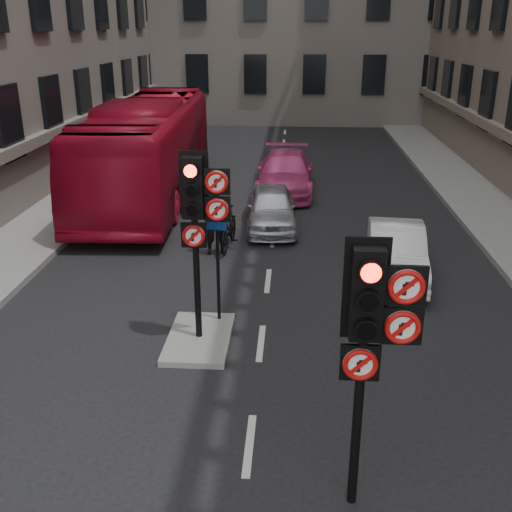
# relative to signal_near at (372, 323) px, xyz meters

# --- Properties ---
(pavement_left) EXTENTS (3.00, 50.00, 0.16)m
(pavement_left) POSITION_rel_signal_near_xyz_m (-8.69, 11.01, -2.50)
(pavement_left) COLOR gray
(pavement_left) RESTS_ON ground
(centre_island) EXTENTS (1.20, 2.00, 0.12)m
(centre_island) POSITION_rel_signal_near_xyz_m (-2.69, 4.01, -2.52)
(centre_island) COLOR gray
(centre_island) RESTS_ON ground
(signal_near) EXTENTS (0.91, 0.40, 3.58)m
(signal_near) POSITION_rel_signal_near_xyz_m (0.00, 0.00, 0.00)
(signal_near) COLOR black
(signal_near) RESTS_ON ground
(signal_far) EXTENTS (0.91, 0.40, 3.58)m
(signal_far) POSITION_rel_signal_near_xyz_m (-2.60, 4.00, 0.12)
(signal_far) COLOR black
(signal_far) RESTS_ON centre_island
(car_silver) EXTENTS (1.69, 3.73, 1.24)m
(car_silver) POSITION_rel_signal_near_xyz_m (-1.58, 11.03, -1.96)
(car_silver) COLOR #B6B9BF
(car_silver) RESTS_ON ground
(car_white) EXTENTS (1.63, 3.84, 1.23)m
(car_white) POSITION_rel_signal_near_xyz_m (1.59, 7.57, -1.97)
(car_white) COLOR white
(car_white) RESTS_ON ground
(car_pink) EXTENTS (2.03, 4.89, 1.41)m
(car_pink) POSITION_rel_signal_near_xyz_m (-1.25, 15.19, -1.88)
(car_pink) COLOR #D33E85
(car_pink) RESTS_ON ground
(bus_red) EXTENTS (3.33, 12.20, 3.37)m
(bus_red) POSITION_rel_signal_near_xyz_m (-5.99, 14.37, -0.90)
(bus_red) COLOR maroon
(bus_red) RESTS_ON ground
(motorcycle) EXTENTS (0.69, 1.93, 1.13)m
(motorcycle) POSITION_rel_signal_near_xyz_m (-2.66, 9.20, -2.02)
(motorcycle) COLOR black
(motorcycle) RESTS_ON ground
(motorcyclist) EXTENTS (0.82, 0.66, 1.96)m
(motorcyclist) POSITION_rel_signal_near_xyz_m (-2.98, 8.74, -1.60)
(motorcyclist) COLOR black
(motorcyclist) RESTS_ON ground
(info_sign) EXTENTS (0.39, 0.15, 2.25)m
(info_sign) POSITION_rel_signal_near_xyz_m (-2.39, 4.74, -1.01)
(info_sign) COLOR black
(info_sign) RESTS_ON centre_island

